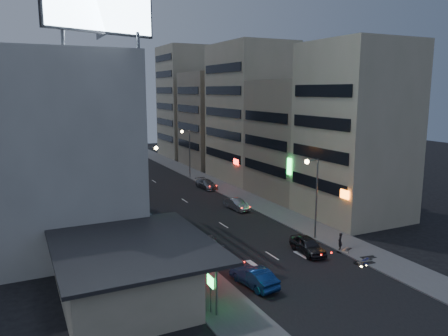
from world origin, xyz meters
TOP-DOWN VIEW (x-y plane):
  - ground at (0.00, 0.00)m, footprint 180.00×180.00m
  - sidewalk_left at (-8.00, 30.00)m, footprint 4.00×120.00m
  - sidewalk_right at (8.00, 30.00)m, footprint 4.00×120.00m
  - food_court at (-13.90, 2.00)m, footprint 11.00×13.00m
  - white_building at (-17.00, 20.00)m, footprint 14.00×24.00m
  - shophouse_near at (15.00, 10.50)m, footprint 10.00×11.00m
  - shophouse_mid at (15.50, 22.00)m, footprint 11.00×12.00m
  - shophouse_far at (15.00, 35.00)m, footprint 10.00×14.00m
  - far_left_a at (-15.50, 45.00)m, footprint 11.00×10.00m
  - far_left_b at (-16.00, 58.00)m, footprint 12.00×10.00m
  - far_right_a at (15.50, 50.00)m, footprint 11.00×12.00m
  - far_right_b at (16.00, 64.00)m, footprint 12.00×12.00m
  - billboard at (-12.99, 9.97)m, footprint 9.52×3.75m
  - street_lamp_right_near at (5.90, 6.00)m, footprint 1.60×0.44m
  - street_lamp_left at (-5.90, 22.00)m, footprint 1.60×0.44m
  - street_lamp_right_far at (5.90, 40.00)m, footprint 1.60×0.44m
  - parked_car_right_near at (3.26, 3.15)m, footprint 2.22×4.58m
  - parked_car_right_mid at (4.24, 19.02)m, footprint 1.82×4.23m
  - parked_car_left at (-4.28, 35.97)m, footprint 2.49×5.26m
  - parked_car_right_far at (5.60, 31.48)m, footprint 2.21×4.82m
  - road_car_blue at (-4.51, -0.60)m, footprint 2.13×4.66m
  - road_car_silver at (-5.00, 7.25)m, footprint 3.36×5.89m
  - person at (6.30, 2.31)m, footprint 0.69×0.67m
  - scooter_black_a at (6.95, -1.02)m, footprint 0.95×2.11m
  - scooter_silver_a at (6.98, -0.96)m, footprint 1.07×2.16m
  - scooter_blue at (7.09, -0.32)m, footprint 1.32×2.09m
  - scooter_black_b at (7.97, -0.15)m, footprint 0.96×2.05m
  - scooter_silver_b at (7.27, 2.52)m, footprint 1.41×2.11m

SIDE VIEW (x-z plane):
  - ground at x=0.00m, z-range 0.00..0.00m
  - sidewalk_left at x=-8.00m, z-range 0.00..0.12m
  - sidewalk_right at x=8.00m, z-range 0.00..0.12m
  - parked_car_right_mid at x=4.24m, z-range 0.00..1.35m
  - parked_car_right_far at x=5.60m, z-range 0.00..1.37m
  - scooter_black_b at x=7.97m, z-range 0.12..1.33m
  - parked_car_left at x=-4.28m, z-range 0.00..1.45m
  - scooter_blue at x=7.09m, z-range 0.12..1.33m
  - scooter_silver_b at x=7.27m, z-range 0.12..1.35m
  - road_car_blue at x=-4.51m, z-range 0.00..1.48m
  - scooter_black_a at x=6.95m, z-range 0.12..1.37m
  - scooter_silver_a at x=6.98m, z-range 0.12..1.38m
  - parked_car_right_near at x=3.26m, z-range 0.00..1.51m
  - road_car_silver at x=-5.00m, z-range 0.00..1.61m
  - person at x=6.30m, z-range 0.12..1.71m
  - food_court at x=-13.90m, z-range 0.05..3.92m
  - street_lamp_right_near at x=5.90m, z-range 1.35..9.37m
  - street_lamp_left at x=-5.90m, z-range 1.35..9.37m
  - street_lamp_right_far at x=5.90m, z-range 1.35..9.37m
  - far_left_b at x=-16.00m, z-range 0.00..15.00m
  - shophouse_mid at x=15.50m, z-range 0.00..16.00m
  - white_building at x=-17.00m, z-range 0.00..18.00m
  - far_right_a at x=15.50m, z-range 0.00..18.00m
  - shophouse_near at x=15.00m, z-range 0.00..20.00m
  - far_left_a at x=-15.50m, z-range 0.00..20.00m
  - shophouse_far at x=15.00m, z-range 0.00..22.00m
  - far_right_b at x=16.00m, z-range 0.00..24.00m
  - billboard at x=-12.99m, z-range 18.56..24.76m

